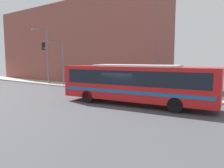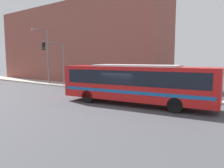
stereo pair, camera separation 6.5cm
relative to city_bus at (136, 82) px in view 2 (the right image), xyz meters
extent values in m
plane|color=#47474C|center=(-0.51, 0.87, -1.81)|extent=(120.00, 120.00, 0.00)
cube|color=#B7B2A8|center=(5.50, 20.87, -1.72)|extent=(3.02, 70.00, 0.18)
cube|color=brown|center=(10.01, 17.12, 4.05)|extent=(6.00, 30.50, 11.71)
cube|color=red|center=(0.00, 0.00, -0.10)|extent=(4.03, 12.13, 2.53)
cube|color=black|center=(0.00, 0.00, 0.36)|extent=(3.94, 11.19, 1.07)
cube|color=#19599E|center=(0.00, 0.00, -0.66)|extent=(4.00, 11.66, 0.24)
cube|color=silver|center=(0.00, 0.00, 1.22)|extent=(3.13, 6.79, 0.16)
cylinder|color=black|center=(0.62, 3.80, -1.29)|extent=(0.41, 1.07, 1.04)
cylinder|color=black|center=(-1.58, 3.51, -1.29)|extent=(0.41, 1.07, 1.04)
cylinder|color=black|center=(1.53, -3.10, -1.29)|extent=(0.41, 1.07, 1.04)
cylinder|color=black|center=(-0.67, -3.39, -1.29)|extent=(0.41, 1.07, 1.04)
cylinder|color=red|center=(4.59, 3.79, -1.37)|extent=(0.21, 0.21, 0.52)
sphere|color=red|center=(4.59, 3.79, -1.05)|extent=(0.19, 0.19, 0.19)
cylinder|color=red|center=(4.59, 3.68, -1.35)|extent=(0.09, 0.12, 0.09)
cylinder|color=slate|center=(4.74, 13.59, 1.11)|extent=(0.16, 0.16, 5.48)
cylinder|color=slate|center=(3.14, 13.59, 3.70)|extent=(3.20, 0.11, 0.11)
cube|color=black|center=(1.74, 13.59, 3.25)|extent=(0.30, 0.24, 0.90)
sphere|color=#19D83F|center=(1.74, 13.45, 3.03)|extent=(0.18, 0.18, 0.18)
cylinder|color=slate|center=(4.59, 11.73, -1.03)|extent=(0.06, 0.06, 1.20)
cylinder|color=#4C4C51|center=(4.59, 11.73, -0.33)|extent=(0.14, 0.14, 0.22)
cylinder|color=slate|center=(4.84, 16.87, 2.03)|extent=(0.18, 0.18, 7.33)
cylinder|color=slate|center=(3.77, 16.87, 5.60)|extent=(2.15, 0.11, 0.11)
ellipsoid|color=gray|center=(2.69, 16.87, 5.52)|extent=(0.56, 0.28, 0.20)
cylinder|color=slate|center=(5.72, 13.29, -1.24)|extent=(0.28, 0.28, 0.79)
cylinder|color=black|center=(5.72, 13.29, -0.52)|extent=(0.34, 0.34, 0.66)
sphere|color=tan|center=(5.72, 13.29, -0.08)|extent=(0.21, 0.21, 0.21)
camera|label=1|loc=(-14.52, -8.35, 1.71)|focal=35.00mm
camera|label=2|loc=(-14.49, -8.41, 1.71)|focal=35.00mm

